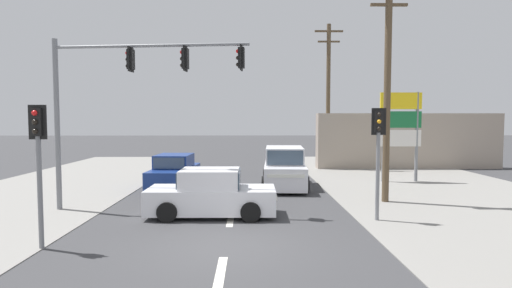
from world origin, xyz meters
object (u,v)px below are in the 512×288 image
at_px(utility_pole_midground_right, 387,84).
at_px(shopping_plaza_sign, 400,124).
at_px(sedan_oncoming_near, 211,195).
at_px(traffic_signal_mast, 122,86).
at_px(suv_kerbside_parked, 284,169).
at_px(pedestal_signal_right_kerb, 378,145).
at_px(pedestal_signal_left_kerb, 38,152).
at_px(sedan_oncoming_mid, 175,172).
at_px(utility_pole_background_right, 328,94).

distance_m(utility_pole_midground_right, shopping_plaza_sign, 5.78).
xyz_separation_m(shopping_plaza_sign, sedan_oncoming_near, (-8.97, -7.11, -2.28)).
bearing_deg(traffic_signal_mast, suv_kerbside_parked, 38.88).
xyz_separation_m(pedestal_signal_right_kerb, pedestal_signal_left_kerb, (-9.19, -2.60, 0.00)).
distance_m(pedestal_signal_right_kerb, shopping_plaza_sign, 8.69).
distance_m(shopping_plaza_sign, sedan_oncoming_near, 11.67).
relative_size(utility_pole_midground_right, shopping_plaza_sign, 1.87).
bearing_deg(utility_pole_midground_right, sedan_oncoming_mid, 157.94).
distance_m(utility_pole_midground_right, sedan_oncoming_mid, 10.26).
relative_size(utility_pole_background_right, pedestal_signal_left_kerb, 2.60).
relative_size(shopping_plaza_sign, suv_kerbside_parked, 0.99).
bearing_deg(shopping_plaza_sign, pedestal_signal_right_kerb, -115.05).
distance_m(pedestal_signal_left_kerb, suv_kerbside_parked, 11.33).
distance_m(pedestal_signal_left_kerb, sedan_oncoming_near, 5.40).
bearing_deg(sedan_oncoming_near, pedestal_signal_right_kerb, -7.97).
relative_size(pedestal_signal_right_kerb, suv_kerbside_parked, 0.77).
bearing_deg(utility_pole_midground_right, pedestal_signal_left_kerb, -152.38).
bearing_deg(utility_pole_background_right, sedan_oncoming_near, -116.82).
height_order(traffic_signal_mast, sedan_oncoming_near, traffic_signal_mast).
bearing_deg(shopping_plaza_sign, utility_pole_midground_right, -116.00).
bearing_deg(utility_pole_background_right, suv_kerbside_parked, -116.24).
height_order(utility_pole_midground_right, utility_pole_background_right, utility_pole_background_right).
bearing_deg(sedan_oncoming_mid, suv_kerbside_parked, -1.00).
xyz_separation_m(utility_pole_background_right, sedan_oncoming_mid, (-8.60, -6.80, -4.16)).
xyz_separation_m(suv_kerbside_parked, sedan_oncoming_mid, (-5.20, 0.09, -0.18)).
relative_size(utility_pole_background_right, shopping_plaza_sign, 2.01).
relative_size(pedestal_signal_left_kerb, sedan_oncoming_mid, 0.82).
distance_m(utility_pole_background_right, suv_kerbside_parked, 8.65).
xyz_separation_m(utility_pole_midground_right, traffic_signal_mast, (-9.65, -1.38, -0.19)).
relative_size(pedestal_signal_left_kerb, shopping_plaza_sign, 0.77).
bearing_deg(utility_pole_background_right, pedestal_signal_left_kerb, -122.80).
height_order(utility_pole_background_right, pedestal_signal_right_kerb, utility_pole_background_right).
bearing_deg(utility_pole_background_right, pedestal_signal_right_kerb, -94.35).
xyz_separation_m(utility_pole_midground_right, utility_pole_background_right, (-0.22, 10.37, 0.32)).
bearing_deg(suv_kerbside_parked, utility_pole_midground_right, -43.91).
bearing_deg(traffic_signal_mast, sedan_oncoming_near, -13.11).
xyz_separation_m(utility_pole_midground_right, sedan_oncoming_near, (-6.54, -2.11, -3.84)).
bearing_deg(pedestal_signal_left_kerb, shopping_plaza_sign, 39.11).
height_order(pedestal_signal_right_kerb, suv_kerbside_parked, pedestal_signal_right_kerb).
bearing_deg(suv_kerbside_parked, sedan_oncoming_mid, 179.00).
distance_m(pedestal_signal_right_kerb, sedan_oncoming_mid, 10.09).
distance_m(traffic_signal_mast, sedan_oncoming_mid, 6.21).
distance_m(utility_pole_midground_right, pedestal_signal_right_kerb, 3.76).
height_order(utility_pole_midground_right, suv_kerbside_parked, utility_pole_midground_right).
xyz_separation_m(utility_pole_background_right, traffic_signal_mast, (-9.43, -11.75, -0.51)).
bearing_deg(utility_pole_background_right, sedan_oncoming_mid, -141.67).
xyz_separation_m(shopping_plaza_sign, suv_kerbside_parked, (-6.06, -1.52, -2.10)).
bearing_deg(pedestal_signal_left_kerb, sedan_oncoming_mid, 79.95).
distance_m(utility_pole_background_right, pedestal_signal_right_kerb, 13.48).
distance_m(utility_pole_background_right, pedestal_signal_left_kerb, 18.98).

